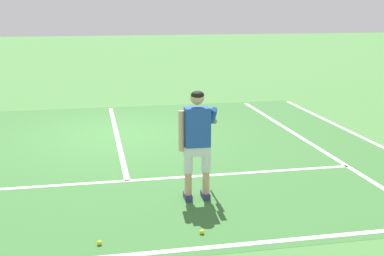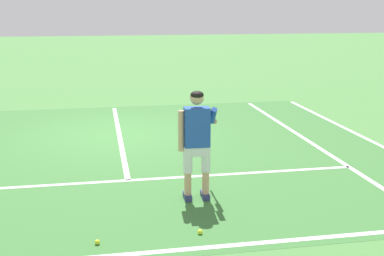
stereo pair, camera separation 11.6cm
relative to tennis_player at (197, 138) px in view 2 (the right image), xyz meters
The scene contains 10 objects.
ground_plane 4.53m from the tennis_player, 103.20° to the left, with size 80.00×80.00×0.00m, color #477F3D.
court_inner_surface 3.22m from the tennis_player, 109.19° to the left, with size 10.98×9.49×0.00m, color #387033.
line_baseline 2.17m from the tennis_player, 121.52° to the right, with size 10.98×0.10×0.01m, color white.
line_service 1.75m from the tennis_player, 134.07° to the left, with size 8.23×0.10×0.01m, color white.
line_centre_service 4.47m from the tennis_player, 103.38° to the left, with size 0.10×6.40×0.01m, color white.
line_singles_right 4.36m from the tennis_player, 43.02° to the left, with size 0.10×9.09×0.01m, color white.
line_doubles_right 5.43m from the tennis_player, 32.90° to the left, with size 0.10×9.09×0.01m, color white.
tennis_player is the anchor object (origin of this frame).
tennis_ball_near_feet 2.23m from the tennis_player, 139.72° to the right, with size 0.07×0.07×0.07m, color #CCE02D.
tennis_ball_by_baseline 1.59m from the tennis_player, 99.22° to the right, with size 0.07×0.07×0.07m, color #CCE02D.
Camera 2 is at (-0.43, -11.61, 2.95)m, focal length 47.46 mm.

